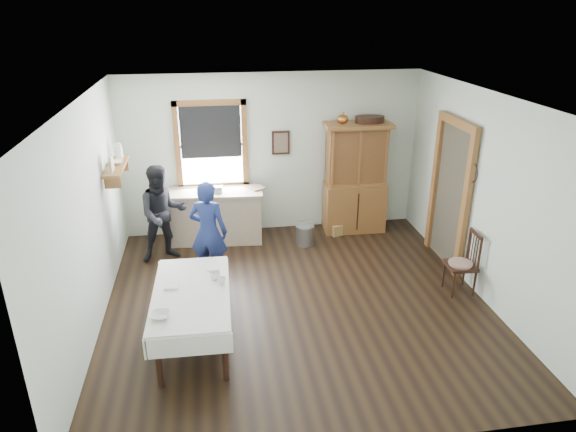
{
  "coord_description": "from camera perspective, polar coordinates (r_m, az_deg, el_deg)",
  "views": [
    {
      "loc": [
        -1.04,
        -5.83,
        3.72
      ],
      "look_at": [
        -0.07,
        0.3,
        1.13
      ],
      "focal_mm": 32.0,
      "sensor_mm": 36.0,
      "label": 1
    }
  ],
  "objects": [
    {
      "name": "figure_dark",
      "position": [
        8.03,
        -13.72,
        -0.1
      ],
      "size": [
        0.79,
        0.68,
        1.4
      ],
      "primitive_type": "imported",
      "rotation": [
        0.0,
        0.0,
        0.24
      ],
      "color": "black",
      "rests_on": "room"
    },
    {
      "name": "table_bowl",
      "position": [
        5.6,
        -13.97,
        -10.64
      ],
      "size": [
        0.24,
        0.24,
        0.06
      ],
      "primitive_type": "imported",
      "rotation": [
        0.0,
        0.0,
        -0.04
      ],
      "color": "white",
      "rests_on": "dining_table"
    },
    {
      "name": "spindle_chair",
      "position": [
        7.39,
        18.69,
        -4.94
      ],
      "size": [
        0.43,
        0.43,
        0.89
      ],
      "primitive_type": "cube",
      "rotation": [
        0.0,
        0.0,
        -0.04
      ],
      "color": "black",
      "rests_on": "room"
    },
    {
      "name": "dining_table",
      "position": [
        6.18,
        -10.52,
        -10.92
      ],
      "size": [
        0.93,
        1.71,
        0.68
      ],
      "primitive_type": "cube",
      "rotation": [
        0.0,
        0.0,
        -0.03
      ],
      "color": "white",
      "rests_on": "room"
    },
    {
      "name": "counter_book",
      "position": [
        8.43,
        -4.22,
        3.01
      ],
      "size": [
        0.28,
        0.3,
        0.02
      ],
      "primitive_type": "imported",
      "rotation": [
        0.0,
        0.0,
        0.48
      ],
      "color": "brown",
      "rests_on": "work_counter"
    },
    {
      "name": "woman_blue",
      "position": [
        7.3,
        -8.81,
        -2.15
      ],
      "size": [
        0.58,
        0.47,
        1.38
      ],
      "primitive_type": "imported",
      "rotation": [
        0.0,
        0.0,
        2.82
      ],
      "color": "navy",
      "rests_on": "room"
    },
    {
      "name": "counter_bowl",
      "position": [
        8.41,
        -8.88,
        2.9
      ],
      "size": [
        0.27,
        0.27,
        0.07
      ],
      "primitive_type": "imported",
      "rotation": [
        0.0,
        0.0,
        0.3
      ],
      "color": "white",
      "rests_on": "work_counter"
    },
    {
      "name": "wicker_basket",
      "position": [
        8.94,
        5.62,
        -1.36
      ],
      "size": [
        0.38,
        0.32,
        0.19
      ],
      "primitive_type": "cube",
      "rotation": [
        0.0,
        0.0,
        0.34
      ],
      "color": "#B28151",
      "rests_on": "room"
    },
    {
      "name": "wall_shelf",
      "position": [
        7.79,
        -18.55,
        5.48
      ],
      "size": [
        0.24,
        1.0,
        0.44
      ],
      "color": "#9A5C2F",
      "rests_on": "room"
    },
    {
      "name": "framed_picture",
      "position": [
        8.65,
        -0.8,
        8.14
      ],
      "size": [
        0.3,
        0.04,
        0.4
      ],
      "primitive_type": "cube",
      "color": "black",
      "rests_on": "room"
    },
    {
      "name": "work_counter",
      "position": [
        8.59,
        -7.96,
        0.0
      ],
      "size": [
        1.58,
        0.71,
        0.88
      ],
      "primitive_type": "cube",
      "rotation": [
        0.0,
        0.0,
        -0.08
      ],
      "color": "tan",
      "rests_on": "room"
    },
    {
      "name": "table_cup_b",
      "position": [
        6.06,
        -7.37,
        -7.16
      ],
      "size": [
        0.12,
        0.12,
        0.09
      ],
      "primitive_type": "imported",
      "rotation": [
        0.0,
        0.0,
        -0.4
      ],
      "color": "white",
      "rests_on": "dining_table"
    },
    {
      "name": "table_cup_a",
      "position": [
        6.18,
        -8.1,
        -6.57
      ],
      "size": [
        0.13,
        0.13,
        0.09
      ],
      "primitive_type": "imported",
      "rotation": [
        0.0,
        0.0,
        0.12
      ],
      "color": "white",
      "rests_on": "dining_table"
    },
    {
      "name": "shelf_bowl",
      "position": [
        7.79,
        -18.56,
        5.67
      ],
      "size": [
        0.22,
        0.22,
        0.05
      ],
      "primitive_type": "imported",
      "color": "white",
      "rests_on": "wall_shelf"
    },
    {
      "name": "doorway",
      "position": [
        7.96,
        17.65,
        2.83
      ],
      "size": [
        0.09,
        1.14,
        2.22
      ],
      "color": "#453E31",
      "rests_on": "room"
    },
    {
      "name": "window",
      "position": [
        8.55,
        -8.54,
        8.21
      ],
      "size": [
        1.18,
        0.07,
        1.48
      ],
      "color": "white",
      "rests_on": "room"
    },
    {
      "name": "rug_beater",
      "position": [
        7.33,
        19.95,
        5.46
      ],
      "size": [
        0.01,
        0.27,
        0.27
      ],
      "primitive_type": "torus",
      "rotation": [
        0.0,
        1.57,
        0.0
      ],
      "color": "black",
      "rests_on": "room"
    },
    {
      "name": "china_hutch",
      "position": [
        8.82,
        7.51,
        4.16
      ],
      "size": [
        1.13,
        0.56,
        1.89
      ],
      "primitive_type": "cube",
      "rotation": [
        0.0,
        0.0,
        -0.03
      ],
      "color": "#9A5C2F",
      "rests_on": "room"
    },
    {
      "name": "pail",
      "position": [
        8.5,
        1.89,
        -2.08
      ],
      "size": [
        0.36,
        0.36,
        0.33
      ],
      "primitive_type": "cube",
      "rotation": [
        0.0,
        0.0,
        0.2
      ],
      "color": "gray",
      "rests_on": "room"
    },
    {
      "name": "room",
      "position": [
        6.37,
        1.04,
        0.85
      ],
      "size": [
        5.01,
        5.01,
        2.7
      ],
      "color": "black",
      "rests_on": "ground"
    }
  ]
}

